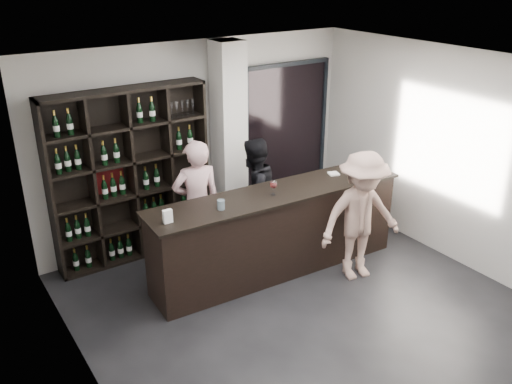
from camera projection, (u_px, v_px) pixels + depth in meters
floor at (313, 317)px, 6.44m from camera, size 5.00×5.50×0.01m
wine_shelf at (131, 176)px, 7.34m from camera, size 2.20×0.35×2.40m
structural_column at (229, 141)px, 7.93m from camera, size 0.40×0.40×2.90m
glass_panel at (286, 128)px, 8.73m from camera, size 1.60×0.08×2.10m
tasting_counter at (277, 232)px, 7.17m from camera, size 3.53×0.73×1.16m
taster_pink at (197, 204)px, 7.22m from camera, size 0.73×0.55×1.79m
taster_black at (254, 194)px, 7.71m from camera, size 0.95×0.84×1.65m
customer at (361, 217)px, 6.94m from camera, size 1.24×0.87×1.75m
wine_glass at (273, 187)px, 6.81m from camera, size 0.10×0.10×0.22m
spit_cup at (221, 205)px, 6.43m from camera, size 0.11×0.11×0.12m
napkin_stack at (334, 174)px, 7.49m from camera, size 0.17×0.17×0.02m
card_stand at (168, 216)px, 6.10m from camera, size 0.11×0.05×0.16m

